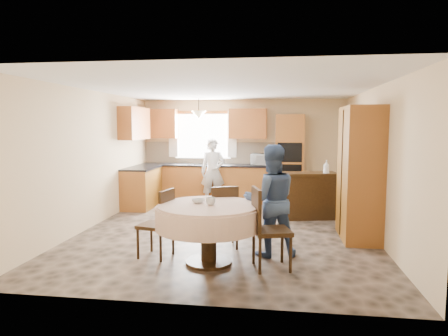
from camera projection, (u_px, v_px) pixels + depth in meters
name	position (u px, v px, depth m)	size (l,w,h in m)	color
floor	(227.00, 230.00, 7.10)	(5.00, 6.00, 0.01)	#6D594C
ceiling	(227.00, 88.00, 6.84)	(5.00, 6.00, 0.01)	white
wall_back	(242.00, 150.00, 9.93)	(5.00, 0.02, 2.50)	#DABC8B
wall_front	(188.00, 186.00, 4.02)	(5.00, 0.02, 2.50)	#DABC8B
wall_left	(92.00, 159.00, 7.31)	(0.02, 6.00, 2.50)	#DABC8B
wall_right	(375.00, 162.00, 6.63)	(0.02, 6.00, 2.50)	#DABC8B
window	(203.00, 136.00, 10.01)	(1.40, 0.03, 1.10)	white
curtain_left	(173.00, 134.00, 10.06)	(0.22, 0.02, 1.15)	white
curtain_right	(232.00, 134.00, 9.85)	(0.22, 0.02, 1.15)	white
base_cab_back	(207.00, 184.00, 9.83)	(3.30, 0.60, 0.88)	#AB5C2D
counter_back	(207.00, 165.00, 9.79)	(3.30, 0.64, 0.04)	black
base_cab_left	(142.00, 188.00, 9.13)	(0.60, 1.20, 0.88)	#AB5C2D
counter_left	(141.00, 168.00, 9.08)	(0.64, 1.20, 0.04)	black
backsplash	(209.00, 153.00, 10.04)	(3.30, 0.02, 0.55)	beige
wall_cab_left	(160.00, 124.00, 9.98)	(0.85, 0.33, 0.72)	#C06530
wall_cab_right	(248.00, 124.00, 9.68)	(0.90, 0.33, 0.72)	#C06530
wall_cab_side	(135.00, 123.00, 9.00)	(0.33, 1.20, 0.72)	#C06530
oven_tower	(289.00, 159.00, 9.49)	(0.66, 0.62, 2.12)	#AB5C2D
oven_upper	(290.00, 152.00, 9.16)	(0.56, 0.01, 0.45)	black
oven_lower	(289.00, 174.00, 9.21)	(0.56, 0.01, 0.45)	black
pendant	(199.00, 115.00, 9.48)	(0.36, 0.36, 0.18)	beige
sideboard	(306.00, 197.00, 8.01)	(1.22, 0.50, 0.87)	#38240F
space_heater	(352.00, 217.00, 7.05)	(0.36, 0.25, 0.49)	black
cupboard	(360.00, 173.00, 6.50)	(0.57, 1.14, 2.17)	#AB5C2D
dining_table	(209.00, 218.00, 5.34)	(1.42, 1.42, 0.81)	#38240F
chair_left	(160.00, 220.00, 5.60)	(0.50, 0.50, 0.97)	#38240F
chair_back	(224.00, 214.00, 6.02)	(0.52, 0.52, 0.96)	#38240F
chair_right	(265.00, 224.00, 5.15)	(0.57, 0.57, 1.06)	#38240F
framed_picture	(365.00, 133.00, 7.32)	(0.06, 0.61, 0.51)	gold
microwave	(261.00, 160.00, 9.54)	(0.49, 0.33, 0.27)	silver
person_sink	(213.00, 172.00, 9.35)	(0.57, 0.38, 1.56)	silver
person_dining	(271.00, 200.00, 5.68)	(0.78, 0.60, 1.59)	#39507D
bowl_sideboard	(288.00, 174.00, 8.01)	(0.21, 0.21, 0.05)	#B2B2B2
bottle_sideboard	(326.00, 168.00, 7.89)	(0.12, 0.12, 0.31)	silver
cup_table	(211.00, 201.00, 5.27)	(0.13, 0.13, 0.10)	#B2B2B2
bowl_table	(198.00, 201.00, 5.41)	(0.18, 0.18, 0.06)	#B2B2B2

